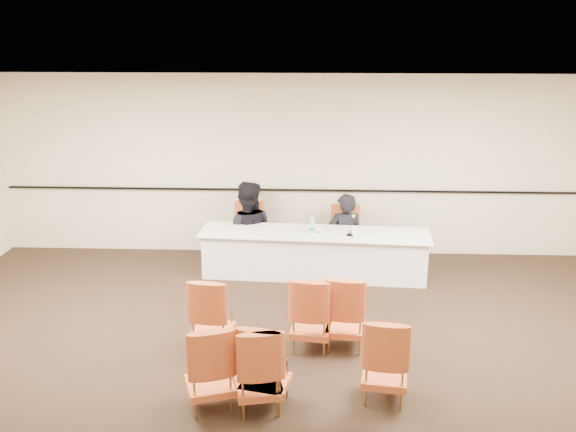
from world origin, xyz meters
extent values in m
plane|color=black|center=(0.00, 0.00, 0.00)|extent=(10.00, 10.00, 0.00)
plane|color=white|center=(0.00, 0.00, 3.00)|extent=(10.00, 10.00, 0.00)
cube|color=beige|center=(0.00, 4.00, 1.50)|extent=(10.00, 0.04, 3.00)
cube|color=black|center=(0.00, 3.96, 1.10)|extent=(9.80, 0.04, 0.03)
imported|color=black|center=(0.76, 3.45, 0.38)|extent=(0.65, 0.48, 1.61)
imported|color=black|center=(-0.82, 3.55, 0.41)|extent=(0.92, 0.72, 1.86)
cube|color=white|center=(0.76, 2.81, 0.70)|extent=(0.34, 0.28, 0.00)
cylinder|color=white|center=(0.39, 2.89, 0.75)|extent=(0.07, 0.07, 0.10)
cylinder|color=white|center=(0.87, 2.83, 0.77)|extent=(0.11, 0.11, 0.14)
camera|label=1|loc=(0.27, -6.34, 3.82)|focal=40.00mm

